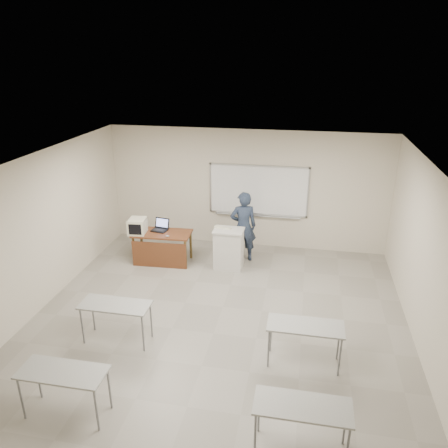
% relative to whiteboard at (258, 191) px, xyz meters
% --- Properties ---
extents(floor, '(7.00, 8.00, 0.01)m').
position_rel_whiteboard_xyz_m(floor, '(-0.30, -3.97, -1.49)').
color(floor, gray).
rests_on(floor, ground).
extents(whiteboard, '(2.48, 0.10, 1.31)m').
position_rel_whiteboard_xyz_m(whiteboard, '(0.00, 0.00, 0.00)').
color(whiteboard, white).
rests_on(whiteboard, floor).
extents(student_desks, '(4.40, 2.20, 0.73)m').
position_rel_whiteboard_xyz_m(student_desks, '(-0.30, -5.32, -0.81)').
color(student_desks, '#A3A49F').
rests_on(student_desks, floor).
extents(instructor_desk, '(1.36, 0.68, 0.75)m').
position_rel_whiteboard_xyz_m(instructor_desk, '(-2.10, -1.48, -0.95)').
color(instructor_desk, '#5C2C1C').
rests_on(instructor_desk, floor).
extents(podium, '(0.68, 0.50, 0.95)m').
position_rel_whiteboard_xyz_m(podium, '(-0.50, -1.38, -1.00)').
color(podium, silver).
rests_on(podium, floor).
extents(crt_monitor, '(0.39, 0.44, 0.37)m').
position_rel_whiteboard_xyz_m(crt_monitor, '(-2.65, -1.49, -0.55)').
color(crt_monitor, beige).
rests_on(crt_monitor, instructor_desk).
extents(laptop, '(0.36, 0.33, 0.26)m').
position_rel_whiteboard_xyz_m(laptop, '(-2.20, -1.21, -0.67)').
color(laptop, black).
rests_on(laptop, instructor_desk).
extents(mouse, '(0.10, 0.08, 0.03)m').
position_rel_whiteboard_xyz_m(mouse, '(-1.90, -1.57, -0.71)').
color(mouse, '#94979C').
rests_on(mouse, instructor_desk).
extents(keyboard, '(0.42, 0.20, 0.02)m').
position_rel_whiteboard_xyz_m(keyboard, '(-0.65, -1.30, -0.51)').
color(keyboard, beige).
rests_on(keyboard, podium).
extents(presenter, '(0.72, 0.58, 1.72)m').
position_rel_whiteboard_xyz_m(presenter, '(-0.23, -0.91, -0.62)').
color(presenter, black).
rests_on(presenter, floor).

